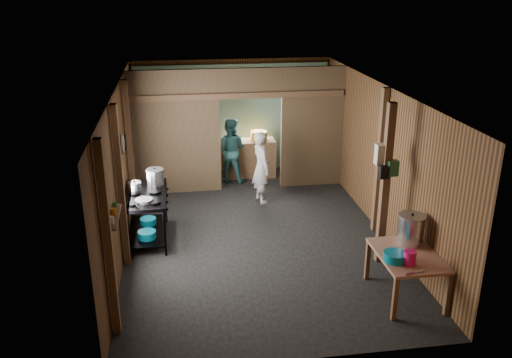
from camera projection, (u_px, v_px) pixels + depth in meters
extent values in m
cube|color=#282727|center=(254.00, 232.00, 9.67)|extent=(4.50, 7.00, 0.00)
cube|color=#3E3B37|center=(254.00, 89.00, 8.76)|extent=(4.50, 7.00, 0.00)
cube|color=brown|center=(232.00, 116.00, 12.46)|extent=(4.50, 0.00, 2.60)
cube|color=brown|center=(300.00, 265.00, 5.98)|extent=(4.50, 0.00, 2.60)
cube|color=brown|center=(120.00, 171.00, 8.90)|extent=(0.00, 7.00, 2.60)
cube|color=brown|center=(379.00, 158.00, 9.53)|extent=(0.00, 7.00, 2.60)
cube|color=brown|center=(175.00, 133.00, 11.07)|extent=(1.85, 0.10, 2.60)
cube|color=brown|center=(312.00, 128.00, 11.47)|extent=(1.35, 0.10, 2.60)
cube|color=brown|center=(251.00, 83.00, 10.94)|extent=(1.30, 0.10, 0.60)
cube|color=#7CA9AA|center=(233.00, 119.00, 12.42)|extent=(4.40, 0.06, 2.50)
cube|color=brown|center=(249.00, 158.00, 12.30)|extent=(1.20, 0.50, 0.85)
cylinder|color=beige|center=(243.00, 91.00, 12.19)|extent=(0.20, 0.03, 0.20)
cube|color=brown|center=(108.00, 241.00, 6.51)|extent=(0.10, 0.12, 2.60)
cube|color=brown|center=(121.00, 188.00, 8.17)|extent=(0.10, 0.12, 2.60)
cube|color=brown|center=(130.00, 149.00, 10.03)|extent=(0.10, 0.12, 2.60)
cube|color=brown|center=(380.00, 162.00, 9.34)|extent=(0.10, 0.12, 2.60)
cube|color=brown|center=(385.00, 185.00, 8.27)|extent=(0.12, 0.12, 2.60)
cube|color=brown|center=(239.00, 96.00, 10.95)|extent=(4.40, 0.12, 0.12)
cylinder|color=#959595|center=(123.00, 143.00, 9.16)|extent=(0.03, 0.34, 0.34)
cylinder|color=black|center=(125.00, 142.00, 9.56)|extent=(0.03, 0.30, 0.30)
cube|color=brown|center=(114.00, 217.00, 6.94)|extent=(0.14, 0.80, 0.03)
cylinder|color=beige|center=(111.00, 220.00, 6.68)|extent=(0.07, 0.07, 0.10)
cylinder|color=#B36204|center=(113.00, 212.00, 6.92)|extent=(0.08, 0.08, 0.10)
cylinder|color=#275D34|center=(115.00, 206.00, 7.12)|extent=(0.06, 0.06, 0.10)
cube|color=beige|center=(383.00, 154.00, 8.17)|extent=(0.22, 0.15, 0.32)
cube|color=#275D34|center=(393.00, 168.00, 8.12)|extent=(0.16, 0.12, 0.24)
cube|color=black|center=(384.00, 172.00, 8.10)|extent=(0.14, 0.10, 0.20)
cylinder|color=#09809F|center=(147.00, 235.00, 9.07)|extent=(0.31, 0.31, 0.13)
cylinder|color=#09809F|center=(148.00, 221.00, 9.59)|extent=(0.29, 0.29, 0.11)
cylinder|color=#09809F|center=(395.00, 257.00, 7.31)|extent=(0.39, 0.39, 0.12)
cylinder|color=#D81266|center=(410.00, 258.00, 7.20)|extent=(0.19, 0.19, 0.20)
cube|color=silver|center=(414.00, 273.00, 7.02)|extent=(0.30, 0.10, 0.01)
cylinder|color=#B36204|center=(259.00, 136.00, 12.15)|extent=(0.37, 0.37, 0.21)
cylinder|color=#D23700|center=(231.00, 138.00, 12.07)|extent=(0.13, 0.13, 0.15)
imported|color=beige|center=(261.00, 167.00, 10.78)|extent=(0.47, 0.61, 1.47)
imported|color=#337275|center=(230.00, 150.00, 11.87)|extent=(0.84, 0.74, 1.45)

